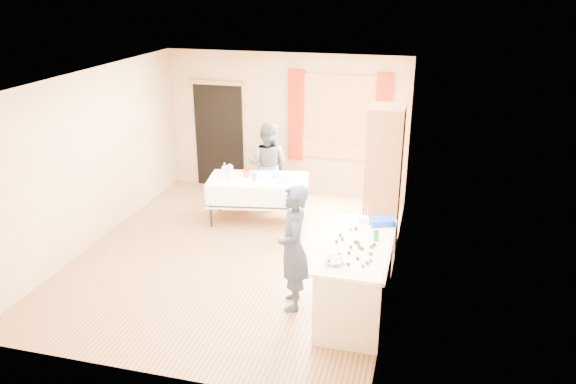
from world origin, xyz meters
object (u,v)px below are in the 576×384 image
(party_table, at_px, (258,195))
(chair, at_px, (272,186))
(counter, at_px, (356,279))
(girl, at_px, (293,248))
(cabinet, at_px, (383,178))
(woman, at_px, (268,165))

(party_table, bearing_deg, chair, 82.08)
(counter, xyz_separation_m, chair, (-2.00, 3.28, -0.17))
(chair, relative_size, girl, 0.59)
(cabinet, height_order, party_table, cabinet)
(cabinet, height_order, counter, cabinet)
(counter, distance_m, woman, 3.63)
(cabinet, distance_m, girl, 2.18)
(cabinet, relative_size, girl, 1.35)
(woman, bearing_deg, party_table, 97.39)
(cabinet, bearing_deg, party_table, 168.66)
(chair, bearing_deg, counter, -76.48)
(chair, bearing_deg, woman, -106.12)
(chair, bearing_deg, party_table, -105.81)
(counter, bearing_deg, girl, -175.79)
(counter, relative_size, girl, 1.05)
(girl, bearing_deg, chair, -174.15)
(woman, bearing_deg, chair, -83.05)
(counter, distance_m, girl, 0.84)
(girl, height_order, woman, girl)
(woman, bearing_deg, cabinet, 157.90)
(cabinet, bearing_deg, counter, -92.96)
(chair, distance_m, woman, 0.55)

